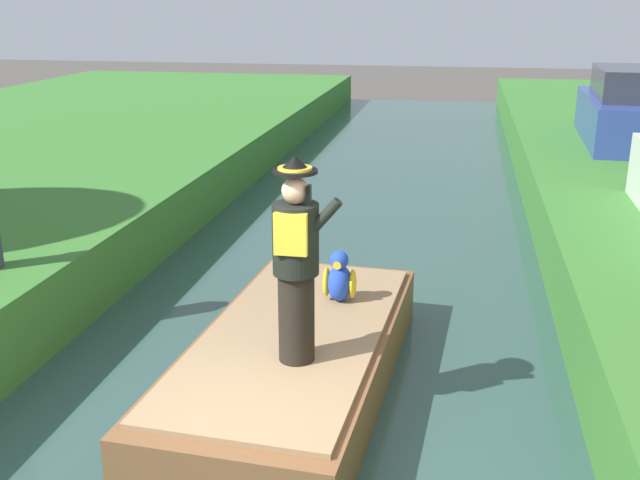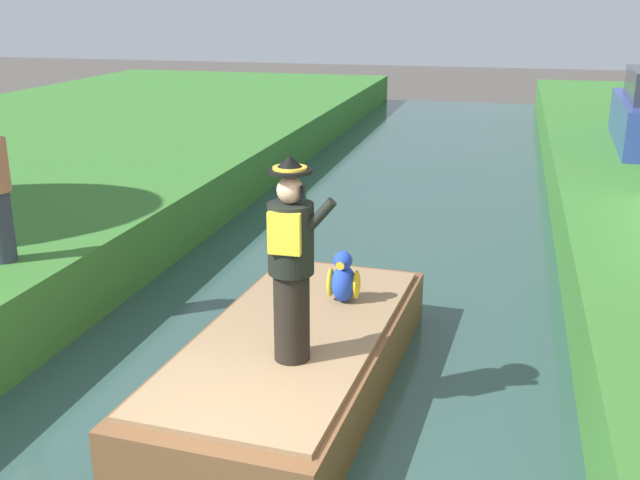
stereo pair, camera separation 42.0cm
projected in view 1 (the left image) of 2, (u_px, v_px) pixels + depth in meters
The scene contains 4 objects.
boat at pixel (294, 360), 7.40m from camera, with size 2.06×4.30×0.61m.
person_pirate at pixel (296, 262), 6.45m from camera, with size 0.61×0.42×1.85m.
parrot_plush at pixel (339, 279), 7.96m from camera, with size 0.36×0.35×0.57m.
parked_car_blue at pixel (630, 111), 15.07m from camera, with size 1.87×4.07×1.50m.
Camera 1 is at (1.49, -4.56, 3.80)m, focal length 42.23 mm.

